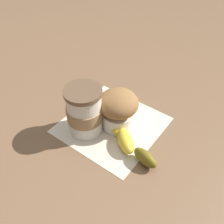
{
  "coord_description": "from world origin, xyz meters",
  "views": [
    {
      "loc": [
        -0.38,
        -0.23,
        0.47
      ],
      "look_at": [
        0.0,
        0.0,
        0.04
      ],
      "focal_mm": 42.0,
      "sensor_mm": 36.0,
      "label": 1
    }
  ],
  "objects": [
    {
      "name": "paper_napkin",
      "position": [
        0.0,
        0.0,
        0.0
      ],
      "size": [
        0.24,
        0.24,
        0.0
      ],
      "primitive_type": "cube",
      "rotation": [
        0.0,
        0.0,
        -0.09
      ],
      "color": "beige",
      "rests_on": "ground_plane"
    },
    {
      "name": "banana",
      "position": [
        -0.01,
        -0.05,
        0.02
      ],
      "size": [
        0.17,
        0.17,
        0.03
      ],
      "color": "yellow",
      "rests_on": "paper_napkin"
    },
    {
      "name": "coffee_cup",
      "position": [
        -0.04,
        0.05,
        0.06
      ],
      "size": [
        0.08,
        0.08,
        0.12
      ],
      "color": "silver",
      "rests_on": "paper_napkin"
    },
    {
      "name": "ground_plane",
      "position": [
        0.0,
        0.0,
        0.0
      ],
      "size": [
        3.0,
        3.0,
        0.0
      ],
      "primitive_type": "plane",
      "color": "brown"
    },
    {
      "name": "muffin",
      "position": [
        0.01,
        -0.01,
        0.06
      ],
      "size": [
        0.09,
        0.09,
        0.1
      ],
      "color": "white",
      "rests_on": "paper_napkin"
    }
  ]
}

